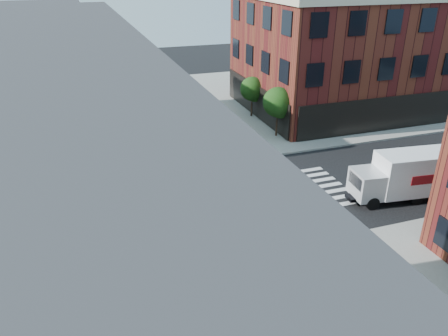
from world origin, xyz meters
TOP-DOWN VIEW (x-y plane):
  - ground at (0.00, 0.00)m, footprint 120.00×120.00m
  - sidewalk_ne at (21.00, 21.00)m, footprint 30.00×30.00m
  - building_ne at (20.50, 16.00)m, footprint 25.00×16.00m
  - tree_near at (7.56, 9.98)m, footprint 2.69×2.69m
  - tree_far at (7.56, 15.98)m, footprint 2.43×2.43m
  - signal_pole at (-6.72, -6.68)m, footprint 1.29×1.24m
  - box_truck at (10.70, -3.25)m, footprint 7.38×2.99m
  - traffic_cone at (-5.70, -5.70)m, footprint 0.47×0.47m

SIDE VIEW (x-z plane):
  - ground at x=0.00m, z-range 0.00..0.00m
  - sidewalk_ne at x=21.00m, z-range 0.00..0.15m
  - traffic_cone at x=-5.70m, z-range -0.01..0.66m
  - box_truck at x=10.70m, z-range 0.07..3.33m
  - signal_pole at x=-6.72m, z-range 0.56..5.16m
  - tree_far at x=7.56m, z-range 0.84..4.91m
  - tree_near at x=7.56m, z-range 0.91..5.41m
  - building_ne at x=20.50m, z-range 0.00..12.00m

